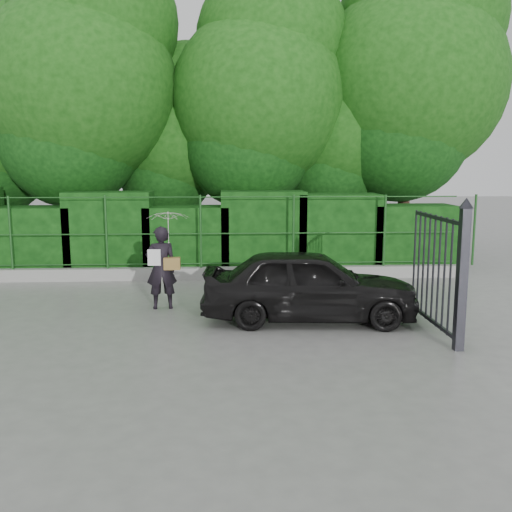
{
  "coord_description": "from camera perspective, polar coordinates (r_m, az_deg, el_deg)",
  "views": [
    {
      "loc": [
        1.02,
        -9.51,
        2.86
      ],
      "look_at": [
        1.6,
        1.3,
        1.1
      ],
      "focal_mm": 40.0,
      "sensor_mm": 36.0,
      "label": 1
    }
  ],
  "objects": [
    {
      "name": "trees",
      "position": [
        17.34,
        -2.73,
        15.04
      ],
      "size": [
        17.1,
        6.15,
        8.08
      ],
      "color": "black",
      "rests_on": "ground"
    },
    {
      "name": "fence",
      "position": [
        14.13,
        -6.28,
        2.43
      ],
      "size": [
        14.13,
        0.06,
        1.8
      ],
      "color": "#1C4B1B",
      "rests_on": "kerb"
    },
    {
      "name": "gate",
      "position": [
        9.64,
        18.83,
        -1.26
      ],
      "size": [
        0.22,
        2.33,
        2.36
      ],
      "color": "black",
      "rests_on": "ground"
    },
    {
      "name": "ground",
      "position": [
        9.98,
        -8.85,
        -7.53
      ],
      "size": [
        80.0,
        80.0,
        0.0
      ],
      "primitive_type": "plane",
      "color": "gray"
    },
    {
      "name": "car",
      "position": [
        10.49,
        5.35,
        -2.87
      ],
      "size": [
        4.03,
        1.87,
        1.34
      ],
      "primitive_type": "imported",
      "rotation": [
        0.0,
        0.0,
        1.5
      ],
      "color": "black",
      "rests_on": "ground"
    },
    {
      "name": "kerb",
      "position": [
        14.31,
        -7.09,
        -1.76
      ],
      "size": [
        14.0,
        0.25,
        0.3
      ],
      "primitive_type": "cube",
      "color": "#9E9E99",
      "rests_on": "ground"
    },
    {
      "name": "woman",
      "position": [
        11.37,
        -9.05,
        0.96
      ],
      "size": [
        0.89,
        0.84,
        1.95
      ],
      "color": "black",
      "rests_on": "ground"
    },
    {
      "name": "hedge",
      "position": [
        15.17,
        -7.33,
        2.12
      ],
      "size": [
        14.2,
        1.2,
        2.25
      ],
      "color": "black",
      "rests_on": "ground"
    }
  ]
}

